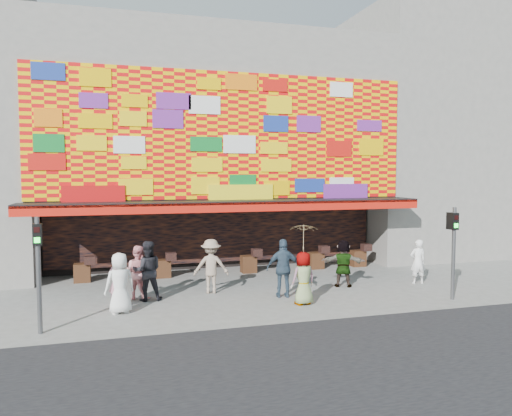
# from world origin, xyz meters

# --- Properties ---
(ground) EXTENTS (90.00, 90.00, 0.00)m
(ground) POSITION_xyz_m (0.00, 0.00, 0.00)
(ground) COLOR slate
(ground) RESTS_ON ground
(road_strip) EXTENTS (30.00, 8.00, 0.02)m
(road_strip) POSITION_xyz_m (0.00, -6.50, 0.01)
(road_strip) COLOR black
(road_strip) RESTS_ON ground
(shop_building) EXTENTS (15.20, 9.40, 10.00)m
(shop_building) POSITION_xyz_m (0.00, 8.18, 5.23)
(shop_building) COLOR gray
(shop_building) RESTS_ON ground
(neighbor_right) EXTENTS (11.00, 8.00, 12.00)m
(neighbor_right) POSITION_xyz_m (13.00, 8.00, 6.00)
(neighbor_right) COLOR gray
(neighbor_right) RESTS_ON ground
(signal_left) EXTENTS (0.22, 0.20, 3.00)m
(signal_left) POSITION_xyz_m (-6.20, -1.50, 1.86)
(signal_left) COLOR #59595B
(signal_left) RESTS_ON ground
(signal_right) EXTENTS (0.22, 0.20, 3.00)m
(signal_right) POSITION_xyz_m (6.20, -1.50, 1.86)
(signal_right) COLOR #59595B
(signal_right) RESTS_ON ground
(ped_a) EXTENTS (1.00, 0.80, 1.79)m
(ped_a) POSITION_xyz_m (-4.20, -0.16, 0.89)
(ped_a) COLOR white
(ped_a) RESTS_ON ground
(ped_b) EXTENTS (0.62, 0.46, 1.57)m
(ped_b) POSITION_xyz_m (-4.26, 0.51, 0.78)
(ped_b) COLOR pink
(ped_b) RESTS_ON ground
(ped_c) EXTENTS (0.97, 0.77, 1.93)m
(ped_c) POSITION_xyz_m (-3.32, 1.13, 0.97)
(ped_c) COLOR black
(ped_c) RESTS_ON ground
(ped_d) EXTENTS (1.30, 0.89, 1.85)m
(ped_d) POSITION_xyz_m (-1.16, 1.57, 0.92)
(ped_d) COLOR gray
(ped_d) RESTS_ON ground
(ped_e) EXTENTS (1.20, 0.68, 1.94)m
(ped_e) POSITION_xyz_m (1.02, 0.31, 0.97)
(ped_e) COLOR #324659
(ped_e) RESTS_ON ground
(ped_f) EXTENTS (1.66, 1.14, 1.72)m
(ped_f) POSITION_xyz_m (3.61, 1.17, 0.86)
(ped_f) COLOR gray
(ped_f) RESTS_ON ground
(ped_g) EXTENTS (0.89, 0.67, 1.66)m
(ped_g) POSITION_xyz_m (1.31, -0.74, 0.83)
(ped_g) COLOR gray
(ped_g) RESTS_ON ground
(ped_h) EXTENTS (0.64, 0.46, 1.65)m
(ped_h) POSITION_xyz_m (6.49, 0.85, 0.82)
(ped_h) COLOR white
(ped_h) RESTS_ON ground
(ped_i) EXTENTS (1.08, 1.03, 1.76)m
(ped_i) POSITION_xyz_m (-3.61, 1.40, 0.88)
(ped_i) COLOR pink
(ped_i) RESTS_ON ground
(parasol) EXTENTS (1.06, 1.07, 1.77)m
(parasol) POSITION_xyz_m (1.31, -0.74, 2.11)
(parasol) COLOR #D2B884
(parasol) RESTS_ON ground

